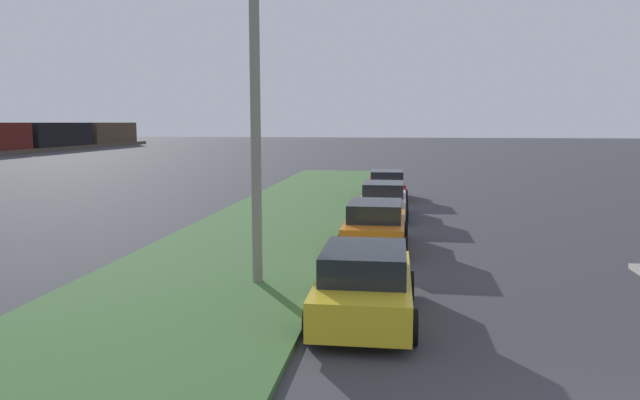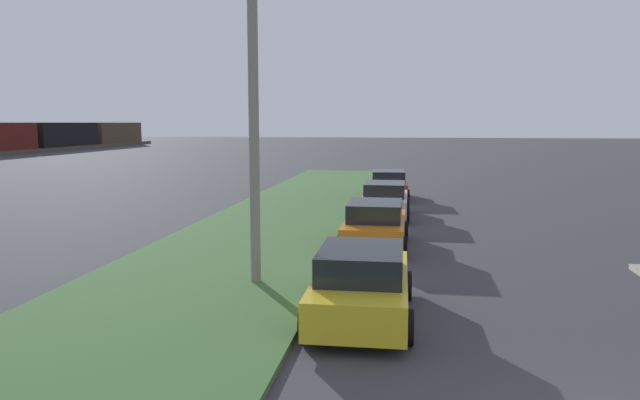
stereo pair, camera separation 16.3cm
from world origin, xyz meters
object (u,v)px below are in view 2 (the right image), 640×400
parked_car_silver (385,200)px  parked_car_red (388,185)px  streetlight (269,101)px  parked_car_yellow (362,284)px  parked_car_orange (375,225)px

parked_car_silver → parked_car_red: 6.08m
parked_car_silver → streetlight: bearing=168.0°
parked_car_red → streetlight: streetlight is taller
parked_car_yellow → parked_car_orange: (6.79, 0.11, 0.00)m
parked_car_orange → parked_car_red: bearing=0.5°
parked_car_yellow → streetlight: bearing=48.3°
parked_car_silver → parked_car_orange: bearing=179.5°
parked_car_orange → streetlight: streetlight is taller
parked_car_yellow → parked_car_orange: bearing=0.4°
parked_car_silver → streetlight: streetlight is taller
parked_car_silver → streetlight: size_ratio=0.57×
parked_car_orange → parked_car_yellow: bearing=-178.7°
parked_car_red → parked_car_yellow: bearing=177.5°
parked_car_red → parked_car_orange: bearing=177.2°
parked_car_yellow → streetlight: size_ratio=0.58×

